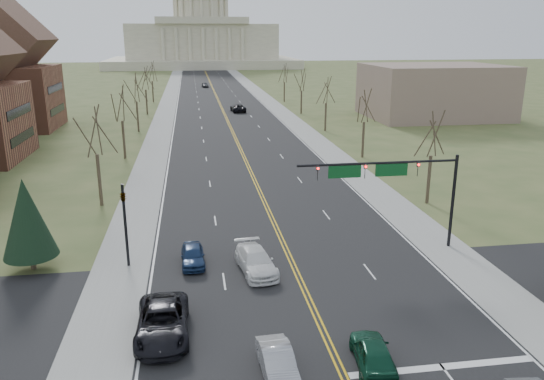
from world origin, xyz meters
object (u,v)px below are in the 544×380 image
object	(u,v)px
car_far_nb	(238,108)
car_far_sb	(205,85)
car_nb_inner_lead	(373,353)
car_sb_inner_second	(256,261)
signal_left	(125,216)
car_sb_inner_lead	(278,363)
signal_mast	(390,176)
car_sb_outer_second	(193,255)
car_sb_outer_lead	(163,322)

from	to	relation	value
car_far_nb	car_far_sb	xyz separation A→B (m)	(-5.24, 53.65, -0.06)
car_nb_inner_lead	car_sb_inner_second	bearing A→B (deg)	-62.98
signal_left	car_nb_inner_lead	world-z (taller)	signal_left
car_nb_inner_lead	car_sb_inner_lead	size ratio (longest dim) A/B	1.03
car_far_sb	signal_mast	bearing A→B (deg)	-91.27
car_sb_outer_second	car_sb_inner_lead	bearing A→B (deg)	-75.63
car_sb_outer_lead	car_sb_inner_second	world-z (taller)	car_sb_outer_lead
car_nb_inner_lead	car_sb_outer_second	xyz separation A→B (m)	(-8.61, 13.48, -0.06)
car_nb_inner_lead	car_sb_outer_lead	world-z (taller)	car_sb_outer_lead
signal_mast	car_far_sb	world-z (taller)	signal_mast
signal_mast	car_sb_outer_second	world-z (taller)	signal_mast
car_sb_outer_lead	car_far_sb	bearing A→B (deg)	87.06
signal_left	car_sb_outer_second	world-z (taller)	signal_left
signal_left	car_nb_inner_lead	distance (m)	19.36
signal_mast	car_sb_inner_second	xyz separation A→B (m)	(-10.18, -2.29, -4.98)
signal_mast	car_sb_inner_lead	xyz separation A→B (m)	(-10.57, -14.00, -5.05)
signal_left	car_far_nb	distance (m)	76.86
signal_mast	car_sb_inner_lead	world-z (taller)	signal_mast
car_nb_inner_lead	car_sb_inner_second	size ratio (longest dim) A/B	0.82
car_sb_inner_second	car_far_nb	size ratio (longest dim) A/B	0.92
car_far_sb	car_far_nb	bearing A→B (deg)	-89.97
car_sb_outer_lead	car_sb_inner_second	xyz separation A→B (m)	(5.95, 7.30, -0.07)
car_nb_inner_lead	car_sb_outer_second	size ratio (longest dim) A/B	1.09
car_sb_inner_second	car_far_sb	bearing A→B (deg)	81.84
signal_mast	car_sb_outer_lead	distance (m)	19.40
car_far_sb	car_sb_inner_second	bearing A→B (deg)	-95.78
signal_left	car_far_nb	bearing A→B (deg)	79.10
car_sb_inner_second	car_far_sb	distance (m)	131.35
signal_mast	car_far_nb	bearing A→B (deg)	93.35
car_far_nb	car_sb_outer_lead	bearing A→B (deg)	77.09
signal_mast	car_nb_inner_lead	xyz separation A→B (m)	(-5.84, -13.93, -5.01)
car_sb_outer_lead	car_far_sb	world-z (taller)	car_sb_outer_lead
signal_mast	car_sb_inner_second	distance (m)	11.56
signal_left	car_nb_inner_lead	size ratio (longest dim) A/B	1.37
car_far_sb	signal_left	bearing A→B (deg)	-99.67
signal_left	car_sb_outer_second	bearing A→B (deg)	-5.82
signal_left	car_sb_inner_second	size ratio (longest dim) A/B	1.13
car_nb_inner_lead	car_sb_inner_second	xyz separation A→B (m)	(-4.34, 11.64, 0.02)
car_nb_inner_lead	car_sb_inner_lead	distance (m)	4.73
signal_mast	car_sb_outer_lead	size ratio (longest dim) A/B	2.02
car_sb_inner_second	signal_mast	bearing A→B (deg)	4.76
car_sb_outer_lead	car_far_nb	world-z (taller)	car_sb_outer_lead
car_sb_outer_lead	car_sb_inner_lead	bearing A→B (deg)	-38.66
signal_left	car_far_nb	size ratio (longest dim) A/B	1.05
car_sb_inner_second	car_far_nb	xyz separation A→B (m)	(5.76, 77.71, 0.03)
car_sb_outer_second	car_far_sb	size ratio (longest dim) A/B	0.93
car_sb_inner_lead	signal_mast	bearing A→B (deg)	49.92
signal_left	car_far_sb	distance (m)	129.43
signal_mast	signal_left	bearing A→B (deg)	180.00
car_sb_inner_lead	car_sb_outer_lead	xyz separation A→B (m)	(-5.56, 4.41, 0.14)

